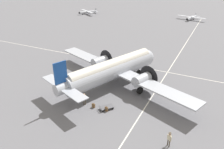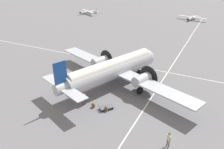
{
  "view_description": "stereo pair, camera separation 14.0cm",
  "coord_description": "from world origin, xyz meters",
  "views": [
    {
      "loc": [
        13.14,
        -26.44,
        15.9
      ],
      "look_at": [
        0.0,
        0.0,
        1.8
      ],
      "focal_mm": 35.0,
      "sensor_mm": 36.0,
      "label": 1
    },
    {
      "loc": [
        13.27,
        -26.38,
        15.9
      ],
      "look_at": [
        0.0,
        0.0,
        1.8
      ],
      "focal_mm": 35.0,
      "sensor_mm": 36.0,
      "label": 2
    }
  ],
  "objects": [
    {
      "name": "ground_plane",
      "position": [
        0.0,
        0.0,
        0.0
      ],
      "size": [
        300.0,
        300.0,
        0.0
      ],
      "primitive_type": "plane",
      "color": "slate"
    },
    {
      "name": "apron_line_eastwest",
      "position": [
        0.0,
        8.45,
        0.0
      ],
      "size": [
        120.0,
        0.16,
        0.01
      ],
      "color": "silver",
      "rests_on": "ground_plane"
    },
    {
      "name": "apron_line_northsouth",
      "position": [
        6.52,
        0.0,
        0.0
      ],
      "size": [
        0.16,
        120.0,
        0.01
      ],
      "color": "silver",
      "rests_on": "ground_plane"
    },
    {
      "name": "airliner_main",
      "position": [
        0.17,
        0.43,
        2.64
      ],
      "size": [
        26.1,
        18.65,
        6.16
      ],
      "rotation": [
        0.0,
        0.0,
        1.2
      ],
      "color": "#ADB2BC",
      "rests_on": "ground_plane"
    },
    {
      "name": "crew_foreground",
      "position": [
        10.78,
        -9.01,
        1.04
      ],
      "size": [
        0.48,
        0.38,
        1.65
      ],
      "rotation": [
        0.0,
        0.0,
        -0.59
      ],
      "color": "#473D2D",
      "rests_on": "ground_plane"
    },
    {
      "name": "passenger_boarding",
      "position": [
        -0.78,
        -6.45,
        1.03
      ],
      "size": [
        0.36,
        0.5,
        1.67
      ],
      "rotation": [
        0.0,
        0.0,
        1.02
      ],
      "color": "#473D2D",
      "rests_on": "ground_plane"
    },
    {
      "name": "suitcase_near_door",
      "position": [
        2.43,
        -6.46,
        0.31
      ],
      "size": [
        0.39,
        0.15,
        0.66
      ],
      "color": "brown",
      "rests_on": "ground_plane"
    },
    {
      "name": "suitcase_upright_spare",
      "position": [
        0.56,
        -6.47,
        0.28
      ],
      "size": [
        0.41,
        0.19,
        0.59
      ],
      "color": "brown",
      "rests_on": "ground_plane"
    },
    {
      "name": "baggage_cart",
      "position": [
        2.22,
        -6.04,
        0.27
      ],
      "size": [
        1.85,
        2.0,
        0.56
      ],
      "rotation": [
        0.0,
        0.0,
        0.91
      ],
      "color": "#56565B",
      "rests_on": "ground_plane"
    },
    {
      "name": "light_aircraft_distant",
      "position": [
        -35.74,
        49.72,
        0.84
      ],
      "size": [
        9.45,
        7.8,
        2.04
      ],
      "rotation": [
        0.0,
        0.0,
        4.12
      ],
      "color": "#B7BCC6",
      "rests_on": "ground_plane"
    },
    {
      "name": "light_aircraft_taxiing",
      "position": [
        3.43,
        55.98,
        0.83
      ],
      "size": [
        10.22,
        7.78,
        1.99
      ],
      "rotation": [
        0.0,
        0.0,
        4.44
      ],
      "color": "#B7BCC6",
      "rests_on": "ground_plane"
    }
  ]
}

